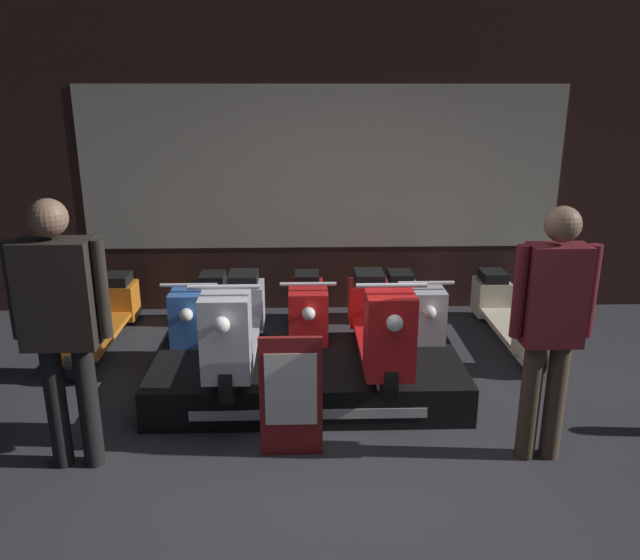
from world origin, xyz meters
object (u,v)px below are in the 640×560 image
(scooter_backrow_2, at_px, (308,314))
(scooter_backrow_3, at_px, (411,313))
(scooter_display_left, at_px, (236,324))
(scooter_backrow_1, at_px, (204,315))
(scooter_display_right, at_px, (378,322))
(scooter_backrow_0, at_px, (98,316))
(person_right_browsing, at_px, (552,320))
(price_sign_board, at_px, (291,396))
(scooter_backrow_4, at_px, (513,312))
(person_left_browsing, at_px, (61,314))

(scooter_backrow_2, bearing_deg, scooter_backrow_3, 0.00)
(scooter_display_left, height_order, scooter_backrow_1, scooter_display_left)
(scooter_display_right, relative_size, scooter_backrow_3, 1.00)
(scooter_display_left, distance_m, scooter_display_right, 1.09)
(scooter_backrow_0, bearing_deg, person_right_browsing, -28.74)
(person_right_browsing, bearing_deg, price_sign_board, 177.51)
(scooter_backrow_4, distance_m, person_right_browsing, 2.06)
(person_left_browsing, relative_size, person_right_browsing, 1.04)
(person_right_browsing, xyz_separation_m, price_sign_board, (-1.64, 0.07, -0.55))
(scooter_backrow_1, bearing_deg, scooter_display_right, -34.03)
(scooter_backrow_3, xyz_separation_m, scooter_backrow_4, (0.98, 0.00, 0.00))
(scooter_backrow_0, xyz_separation_m, price_sign_board, (1.82, -1.83, 0.10))
(scooter_backrow_0, distance_m, scooter_backrow_2, 1.95)
(scooter_display_left, height_order, person_right_browsing, person_right_browsing)
(person_left_browsing, bearing_deg, scooter_backrow_0, 102.78)
(person_right_browsing, height_order, price_sign_board, person_right_browsing)
(scooter_backrow_2, relative_size, scooter_backrow_4, 1.00)
(person_left_browsing, bearing_deg, scooter_backrow_3, 37.27)
(scooter_display_right, relative_size, scooter_backrow_1, 1.00)
(scooter_backrow_3, xyz_separation_m, person_right_browsing, (0.54, -1.90, 0.65))
(scooter_display_right, xyz_separation_m, price_sign_board, (-0.66, -0.81, -0.20))
(scooter_backrow_1, xyz_separation_m, person_left_browsing, (-0.55, -1.90, 0.72))
(scooter_backrow_1, bearing_deg, scooter_backrow_2, 0.00)
(scooter_display_right, distance_m, scooter_backrow_0, 2.71)
(scooter_display_right, distance_m, person_left_browsing, 2.27)
(price_sign_board, bearing_deg, scooter_display_left, 117.97)
(scooter_display_left, relative_size, person_left_browsing, 0.99)
(scooter_display_right, height_order, person_left_browsing, person_left_browsing)
(scooter_backrow_3, relative_size, scooter_backrow_4, 1.00)
(person_right_browsing, relative_size, price_sign_board, 2.00)
(scooter_display_right, xyz_separation_m, scooter_backrow_0, (-2.49, 1.02, -0.31))
(scooter_display_right, bearing_deg, person_left_browsing, -156.83)
(scooter_backrow_0, bearing_deg, scooter_display_left, -36.20)
(scooter_display_left, height_order, scooter_backrow_3, scooter_display_left)
(scooter_backrow_2, xyz_separation_m, price_sign_board, (-0.13, -1.83, 0.10))
(scooter_backrow_3, distance_m, person_left_browsing, 3.22)
(scooter_display_left, height_order, person_left_browsing, person_left_browsing)
(scooter_backrow_0, height_order, scooter_backrow_2, same)
(scooter_backrow_2, bearing_deg, price_sign_board, -94.02)
(person_left_browsing, height_order, price_sign_board, person_left_browsing)
(scooter_backrow_1, xyz_separation_m, scooter_backrow_2, (0.98, 0.00, 0.00))
(person_right_browsing, bearing_deg, scooter_display_left, 156.97)
(person_right_browsing, bearing_deg, scooter_backrow_1, 142.63)
(scooter_display_left, relative_size, scooter_display_right, 1.00)
(scooter_backrow_4, xyz_separation_m, person_right_browsing, (-0.44, -1.90, 0.65))
(scooter_display_right, relative_size, scooter_backrow_2, 1.00)
(scooter_backrow_3, height_order, price_sign_board, price_sign_board)
(scooter_display_left, bearing_deg, scooter_backrow_1, 112.29)
(scooter_backrow_3, relative_size, price_sign_board, 2.06)
(scooter_display_left, xyz_separation_m, scooter_backrow_1, (-0.42, 1.02, -0.31))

